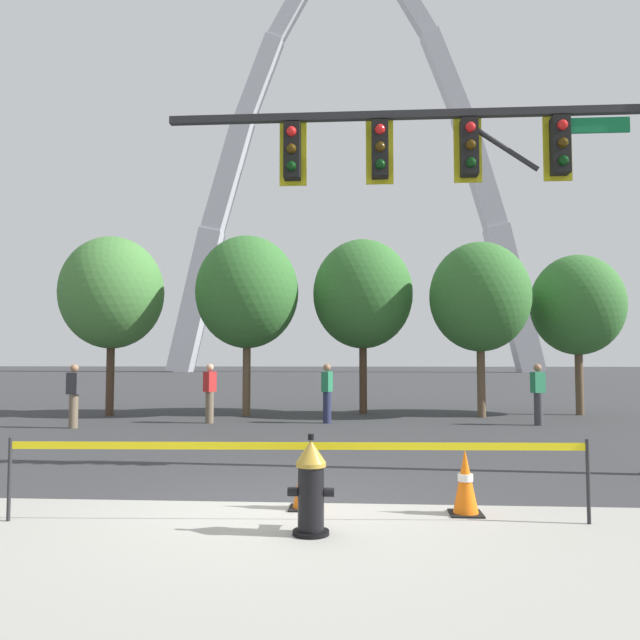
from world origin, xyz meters
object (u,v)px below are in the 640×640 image
at_px(traffic_signal_gantry, 497,188).
at_px(traffic_cone_mid_sidewalk, 465,483).
at_px(traffic_cone_by_hydrant, 305,478).
at_px(pedestrian_standing_center, 210,393).
at_px(pedestrian_walking_right, 74,395).
at_px(fire_hydrant, 311,487).
at_px(pedestrian_near_trees, 327,393).
at_px(pedestrian_walking_left, 538,394).
at_px(monument_arch, 352,185).

bearing_deg(traffic_signal_gantry, traffic_cone_mid_sidewalk, -110.89).
distance_m(traffic_cone_by_hydrant, pedestrian_standing_center, 9.82).
distance_m(pedestrian_standing_center, pedestrian_walking_right, 3.40).
height_order(traffic_cone_by_hydrant, traffic_cone_mid_sidewalk, same).
distance_m(fire_hydrant, traffic_signal_gantry, 5.86).
height_order(traffic_signal_gantry, pedestrian_walking_right, traffic_signal_gantry).
relative_size(traffic_cone_mid_sidewalk, pedestrian_near_trees, 0.46).
bearing_deg(pedestrian_walking_left, monument_arch, 95.26).
xyz_separation_m(traffic_cone_by_hydrant, pedestrian_near_trees, (-0.24, 9.40, 0.46)).
xyz_separation_m(traffic_cone_mid_sidewalk, pedestrian_standing_center, (-5.20, 9.34, 0.46)).
bearing_deg(fire_hydrant, traffic_cone_by_hydrant, 98.40).
distance_m(traffic_signal_gantry, pedestrian_walking_left, 8.08).
distance_m(monument_arch, pedestrian_walking_right, 66.13).
xyz_separation_m(monument_arch, pedestrian_near_trees, (0.03, -60.14, -22.92)).
bearing_deg(pedestrian_walking_right, traffic_cone_by_hydrant, -50.27).
bearing_deg(pedestrian_standing_center, fire_hydrant, -70.86).
height_order(monument_arch, pedestrian_walking_right, monument_arch).
height_order(traffic_cone_mid_sidewalk, pedestrian_standing_center, pedestrian_standing_center).
height_order(traffic_cone_by_hydrant, pedestrian_near_trees, pedestrian_near_trees).
bearing_deg(traffic_cone_mid_sidewalk, monument_arch, 91.71).
relative_size(traffic_cone_by_hydrant, pedestrian_standing_center, 0.46).
xyz_separation_m(pedestrian_walking_right, pedestrian_near_trees, (6.26, 1.57, 0.00)).
height_order(traffic_cone_mid_sidewalk, traffic_signal_gantry, traffic_signal_gantry).
bearing_deg(fire_hydrant, pedestrian_standing_center, 109.14).
bearing_deg(pedestrian_walking_right, traffic_signal_gantry, -30.12).
distance_m(traffic_signal_gantry, monument_arch, 69.90).
height_order(pedestrian_walking_left, pedestrian_walking_right, same).
relative_size(monument_arch, pedestrian_walking_right, 34.54).
height_order(traffic_cone_mid_sidewalk, monument_arch, monument_arch).
distance_m(traffic_cone_mid_sidewalk, pedestrian_walking_right, 11.52).
bearing_deg(traffic_signal_gantry, pedestrian_walking_right, 149.88).
relative_size(traffic_cone_by_hydrant, monument_arch, 0.01).
height_order(traffic_cone_by_hydrant, pedestrian_standing_center, pedestrian_standing_center).
bearing_deg(pedestrian_walking_left, traffic_cone_by_hydrant, -119.73).
xyz_separation_m(monument_arch, pedestrian_walking_left, (5.55, -60.31, -22.92)).
xyz_separation_m(pedestrian_standing_center, pedestrian_walking_right, (-3.10, -1.38, 0.00)).
xyz_separation_m(traffic_cone_by_hydrant, traffic_cone_mid_sidewalk, (1.81, -0.14, 0.00)).
distance_m(pedestrian_standing_center, pedestrian_near_trees, 3.16).
relative_size(traffic_signal_gantry, pedestrian_walking_right, 4.92).
bearing_deg(traffic_cone_mid_sidewalk, pedestrian_walking_left, 69.70).
distance_m(traffic_cone_mid_sidewalk, pedestrian_walking_left, 10.01).
xyz_separation_m(traffic_signal_gantry, monument_arch, (-3.07, 67.11, 19.33)).
bearing_deg(traffic_signal_gantry, traffic_cone_by_hydrant, -138.89).
distance_m(monument_arch, pedestrian_walking_left, 64.76).
bearing_deg(traffic_signal_gantry, pedestrian_standing_center, 132.44).
xyz_separation_m(fire_hydrant, monument_arch, (-0.43, 70.56, 23.27)).
bearing_deg(pedestrian_walking_right, pedestrian_walking_left, 6.82).
xyz_separation_m(fire_hydrant, traffic_cone_by_hydrant, (-0.15, 1.02, -0.11)).
distance_m(pedestrian_walking_left, pedestrian_near_trees, 5.52).
bearing_deg(pedestrian_near_trees, traffic_cone_by_hydrant, -88.51).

